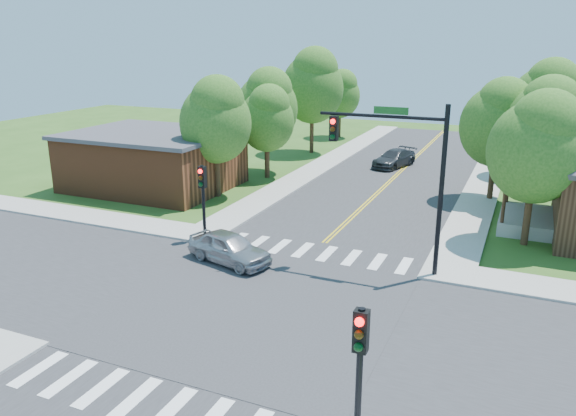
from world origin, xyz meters
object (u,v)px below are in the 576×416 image
at_px(signal_pole_se, 360,353).
at_px(car_silver, 229,248).
at_px(car_dgrey, 394,159).
at_px(signal_mast_ne, 401,161).
at_px(signal_pole_nw, 203,188).

relative_size(signal_pole_se, car_silver, 0.87).
relative_size(car_silver, car_dgrey, 0.91).
distance_m(signal_mast_ne, signal_pole_nw, 9.76).
height_order(signal_pole_nw, car_silver, signal_pole_nw).
bearing_deg(signal_pole_se, signal_mast_ne, 98.56).
xyz_separation_m(signal_mast_ne, car_dgrey, (-4.76, 19.92, -4.20)).
distance_m(signal_pole_nw, car_silver, 3.84).
bearing_deg(signal_mast_ne, car_dgrey, 103.44).
relative_size(signal_pole_se, car_dgrey, 0.79).
distance_m(signal_pole_se, car_dgrey, 31.86).
xyz_separation_m(signal_pole_se, car_dgrey, (-6.45, 31.14, -2.01)).
distance_m(signal_mast_ne, signal_pole_se, 11.55).
bearing_deg(car_silver, signal_mast_ne, -57.66).
relative_size(signal_mast_ne, signal_pole_se, 1.89).
bearing_deg(car_silver, car_dgrey, 9.94).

